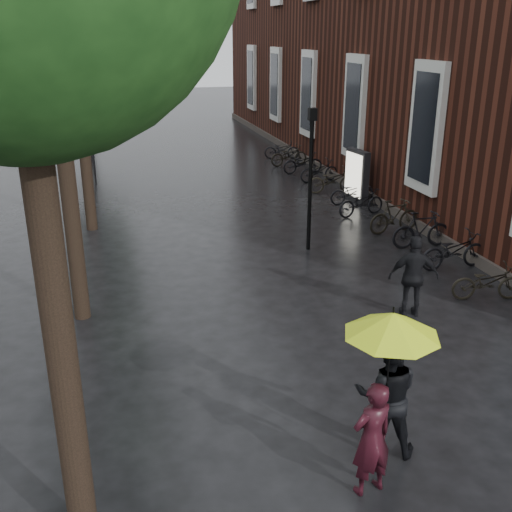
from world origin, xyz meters
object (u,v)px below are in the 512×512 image
object	(u,v)px
person_burgundy	(372,439)
pedestrian_walking	(414,276)
ad_lightbox	(357,176)
person_black	(387,394)
lamp_post	(311,166)
parked_bicycles	(348,190)

from	to	relation	value
person_burgundy	pedestrian_walking	distance (m)	5.39
person_burgundy	ad_lightbox	bearing A→B (deg)	-125.30
person_black	pedestrian_walking	size ratio (longest dim) A/B	1.05
ad_lightbox	person_black	bearing A→B (deg)	-119.30
lamp_post	person_black	bearing A→B (deg)	-101.98
person_burgundy	ad_lightbox	size ratio (longest dim) A/B	0.89
person_burgundy	lamp_post	size ratio (longest dim) A/B	0.42
parked_bicycles	lamp_post	xyz separation A→B (m)	(-2.85, -4.11, 1.82)
person_black	parked_bicycles	world-z (taller)	person_black
person_burgundy	parked_bicycles	bearing A→B (deg)	-124.16
person_black	parked_bicycles	bearing A→B (deg)	-90.05
ad_lightbox	lamp_post	size ratio (longest dim) A/B	0.48
person_black	lamp_post	distance (m)	8.41
pedestrian_walking	lamp_post	bearing A→B (deg)	-64.57
person_burgundy	person_black	bearing A→B (deg)	-140.12
parked_bicycles	pedestrian_walking	bearing A→B (deg)	-104.07
ad_lightbox	lamp_post	xyz separation A→B (m)	(-3.19, -4.21, 1.37)
person_black	ad_lightbox	world-z (taller)	person_black
person_burgundy	person_black	world-z (taller)	person_black
person_burgundy	parked_bicycles	distance (m)	13.89
person_burgundy	pedestrian_walking	xyz separation A→B (m)	(2.99, 4.48, 0.07)
person_black	lamp_post	xyz separation A→B (m)	(1.72, 8.12, 1.36)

